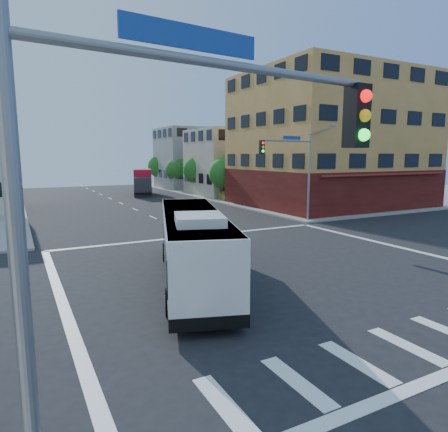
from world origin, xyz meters
TOP-DOWN VIEW (x-y plane):
  - ground at (0.00, 0.00)m, footprint 120.00×120.00m
  - sidewalk_ne at (35.00, 35.00)m, footprint 50.00×50.00m
  - corner_building_ne at (19.99, 18.48)m, footprint 18.10×15.44m
  - building_east_near at (16.98, 33.98)m, footprint 12.06×10.06m
  - building_east_far at (16.98, 47.98)m, footprint 12.06×10.06m
  - signal_mast_ne at (9.08, 10.62)m, footprint 7.91×1.13m
  - signal_mast_sw at (-9.08, -10.64)m, footprint 7.91×1.01m
  - street_tree_a at (11.90, 27.92)m, footprint 3.60×3.60m
  - street_tree_b at (11.90, 35.92)m, footprint 3.80×3.80m
  - street_tree_c at (11.90, 43.92)m, footprint 3.40×3.40m
  - street_tree_d at (11.90, 51.92)m, footprint 4.00×4.00m
  - transit_bus at (-4.13, 0.38)m, footprint 5.93×11.63m
  - box_truck at (5.08, 39.43)m, footprint 4.37×8.23m
  - parked_car at (11.87, 26.52)m, footprint 1.82×4.03m

SIDE VIEW (x-z plane):
  - ground at x=0.00m, z-range 0.00..0.00m
  - sidewalk_ne at x=35.00m, z-range 0.00..0.15m
  - parked_car at x=11.87m, z-range 0.00..1.34m
  - transit_bus at x=-4.13m, z-range -0.04..3.35m
  - box_truck at x=5.08m, z-range -0.05..3.51m
  - street_tree_c at x=11.90m, z-range 0.82..6.11m
  - street_tree_a at x=11.90m, z-range 0.83..6.35m
  - street_tree_b at x=11.90m, z-range 0.85..6.65m
  - street_tree_d at x=11.90m, z-range 0.87..6.90m
  - building_east_near at x=16.98m, z-range 0.01..9.01m
  - signal_mast_ne at x=9.08m, z-range 0.95..9.02m
  - signal_mast_sw at x=-9.08m, z-range 0.95..9.02m
  - building_east_far at x=16.98m, z-range 0.01..10.01m
  - corner_building_ne at x=19.99m, z-range -1.11..12.89m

